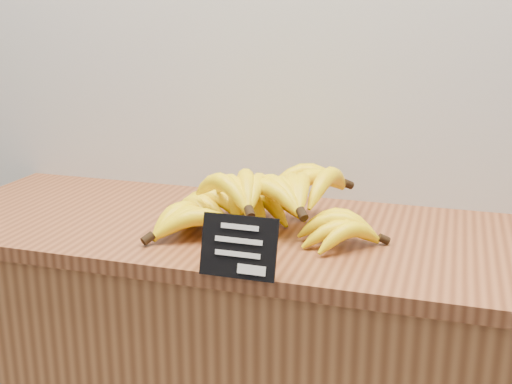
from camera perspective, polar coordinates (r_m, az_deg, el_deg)
The scene contains 3 objects.
counter_top at distance 1.38m, azimuth 0.62°, elevation -3.66°, with size 1.49×0.54×0.03m, color brown.
chalkboard_sign at distance 1.11m, azimuth -1.56°, elevation -4.91°, with size 0.14×0.01×0.11m, color black.
banana_pile at distance 1.34m, azimuth 0.20°, elevation -0.88°, with size 0.51×0.35×0.12m.
Camera 1 is at (0.34, 1.51, 1.38)m, focal length 45.00 mm.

